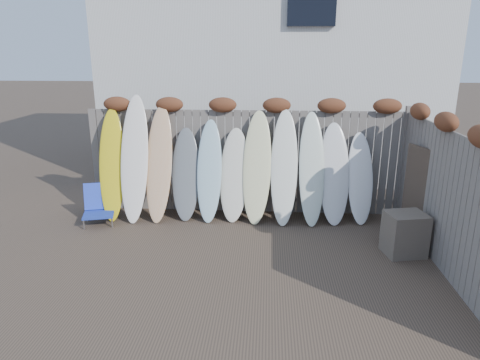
# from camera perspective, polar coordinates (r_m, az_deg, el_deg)

# --- Properties ---
(ground) EXTENTS (80.00, 80.00, 0.00)m
(ground) POSITION_cam_1_polar(r_m,az_deg,el_deg) (6.38, -0.73, -11.78)
(ground) COLOR #493A2D
(back_fence) EXTENTS (6.05, 0.28, 2.24)m
(back_fence) POSITION_cam_1_polar(r_m,az_deg,el_deg) (8.21, 0.97, 3.63)
(back_fence) COLOR slate
(back_fence) RESTS_ON ground
(right_fence) EXTENTS (0.28, 4.40, 2.24)m
(right_fence) POSITION_cam_1_polar(r_m,az_deg,el_deg) (6.65, 26.11, -1.67)
(right_fence) COLOR slate
(right_fence) RESTS_ON ground
(house) EXTENTS (8.50, 5.50, 6.33)m
(house) POSITION_cam_1_polar(r_m,az_deg,el_deg) (12.09, 4.24, 17.46)
(house) COLOR silver
(house) RESTS_ON ground
(beach_chair) EXTENTS (0.66, 0.69, 0.71)m
(beach_chair) POSITION_cam_1_polar(r_m,az_deg,el_deg) (8.33, -18.31, -3.19)
(beach_chair) COLOR #223BAB
(beach_chair) RESTS_ON ground
(wooden_crate) EXTENTS (0.67, 0.59, 0.68)m
(wooden_crate) POSITION_cam_1_polar(r_m,az_deg,el_deg) (7.15, 21.11, -6.72)
(wooden_crate) COLOR brown
(wooden_crate) RESTS_ON ground
(lattice_panel) EXTENTS (0.41, 1.00, 1.58)m
(lattice_panel) POSITION_cam_1_polar(r_m,az_deg,el_deg) (7.51, 23.49, -2.20)
(lattice_panel) COLOR #412F27
(lattice_panel) RESTS_ON ground
(surfboard_0) EXTENTS (0.54, 0.77, 2.04)m
(surfboard_0) POSITION_cam_1_polar(r_m,az_deg,el_deg) (8.33, -16.71, 1.95)
(surfboard_0) COLOR yellow
(surfboard_0) RESTS_ON ground
(surfboard_1) EXTENTS (0.52, 0.81, 2.29)m
(surfboard_1) POSITION_cam_1_polar(r_m,az_deg,el_deg) (8.14, -13.90, 2.74)
(surfboard_1) COLOR white
(surfboard_1) RESTS_ON ground
(surfboard_2) EXTENTS (0.55, 0.78, 2.10)m
(surfboard_2) POSITION_cam_1_polar(r_m,az_deg,el_deg) (8.05, -10.74, 2.09)
(surfboard_2) COLOR #FFAF8D
(surfboard_2) RESTS_ON ground
(surfboard_3) EXTENTS (0.54, 0.63, 1.69)m
(surfboard_3) POSITION_cam_1_polar(r_m,az_deg,el_deg) (8.06, -7.26, 0.76)
(surfboard_3) COLOR slate
(surfboard_3) RESTS_ON ground
(surfboard_4) EXTENTS (0.48, 0.67, 1.85)m
(surfboard_4) POSITION_cam_1_polar(r_m,az_deg,el_deg) (7.93, -4.11, 1.20)
(surfboard_4) COLOR #AAD0E0
(surfboard_4) RESTS_ON ground
(surfboard_5) EXTENTS (0.59, 0.66, 1.70)m
(surfboard_5) POSITION_cam_1_polar(r_m,az_deg,el_deg) (7.93, -0.78, 0.66)
(surfboard_5) COLOR white
(surfboard_5) RESTS_ON ground
(surfboard_6) EXTENTS (0.58, 0.76, 2.02)m
(surfboard_6) POSITION_cam_1_polar(r_m,az_deg,el_deg) (7.84, 2.27, 1.69)
(surfboard_6) COLOR #FCF9B8
(surfboard_6) RESTS_ON ground
(surfboard_7) EXTENTS (0.51, 0.74, 2.05)m
(surfboard_7) POSITION_cam_1_polar(r_m,az_deg,el_deg) (7.82, 5.90, 1.67)
(surfboard_7) COLOR white
(surfboard_7) RESTS_ON ground
(surfboard_8) EXTENTS (0.50, 0.74, 2.01)m
(surfboard_8) POSITION_cam_1_polar(r_m,az_deg,el_deg) (7.86, 9.54, 1.45)
(surfboard_8) COLOR silver
(surfboard_8) RESTS_ON ground
(surfboard_9) EXTENTS (0.58, 0.68, 1.82)m
(surfboard_9) POSITION_cam_1_polar(r_m,az_deg,el_deg) (7.98, 12.45, 0.80)
(surfboard_9) COLOR silver
(surfboard_9) RESTS_ON ground
(surfboard_10) EXTENTS (0.52, 0.63, 1.64)m
(surfboard_10) POSITION_cam_1_polar(r_m,az_deg,el_deg) (8.13, 15.73, 0.20)
(surfboard_10) COLOR white
(surfboard_10) RESTS_ON ground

